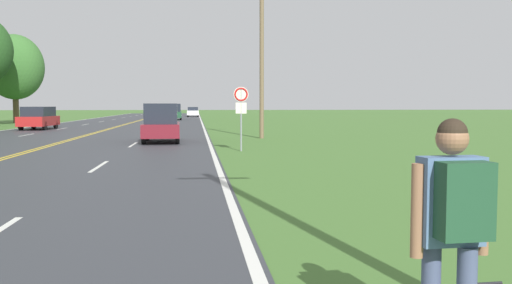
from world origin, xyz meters
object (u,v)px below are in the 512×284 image
traffic_sign (241,103)px  car_maroon_van_approaching (162,122)px  car_dark_green_van_mid_far (174,112)px  car_white_sedan_receding (193,112)px  hitchhiker_person (453,215)px  car_red_van_mid_near (39,118)px  tree_behind_sign (15,67)px

traffic_sign → car_maroon_van_approaching: bearing=121.6°
car_dark_green_van_mid_far → car_white_sedan_receding: size_ratio=1.06×
hitchhiker_person → car_white_sedan_receding: size_ratio=0.42×
car_maroon_van_approaching → car_white_sedan_receding: size_ratio=1.09×
car_maroon_van_approaching → car_red_van_mid_near: car_maroon_van_approaching is taller
tree_behind_sign → car_white_sedan_receding: 33.42m
hitchhiker_person → car_red_van_mid_near: size_ratio=0.39×
hitchhiker_person → traffic_sign: 18.13m
car_red_van_mid_near → car_dark_green_van_mid_far: size_ratio=1.01×
car_maroon_van_approaching → car_dark_green_van_mid_far: bearing=179.6°
hitchhiker_person → car_dark_green_van_mid_far: 65.23m
hitchhiker_person → car_dark_green_van_mid_far: car_dark_green_van_mid_far is taller
tree_behind_sign → car_dark_green_van_mid_far: size_ratio=1.98×
car_white_sedan_receding → car_red_van_mid_near: bearing=-14.8°
hitchhiker_person → car_white_sedan_receding: (-2.22, 81.65, -0.30)m
tree_behind_sign → car_white_sedan_receding: bearing=57.6°
hitchhiker_person → car_dark_green_van_mid_far: (-4.47, 65.07, -0.07)m
car_red_van_mid_near → car_dark_green_van_mid_far: bearing=-17.3°
tree_behind_sign → car_maroon_van_approaching: tree_behind_sign is taller
hitchhiker_person → car_white_sedan_receding: hitchhiker_person is taller
car_dark_green_van_mid_far → traffic_sign: bearing=4.4°
car_red_van_mid_near → car_dark_green_van_mid_far: (9.18, 26.11, 0.11)m
car_red_van_mid_near → car_white_sedan_receding: 44.19m
tree_behind_sign → car_red_van_mid_near: tree_behind_sign is taller
car_maroon_van_approaching → car_white_sedan_receding: (1.31, 57.82, -0.21)m
tree_behind_sign → hitchhiker_person: bearing=-69.6°
car_white_sedan_receding → hitchhiker_person: bearing=1.8°
tree_behind_sign → car_dark_green_van_mid_far: (15.48, 11.33, -4.65)m
hitchhiker_person → traffic_sign: (-0.00, 18.11, 0.87)m
hitchhiker_person → car_dark_green_van_mid_far: bearing=0.9°
car_red_van_mid_near → hitchhiker_person: bearing=-158.6°
hitchhiker_person → car_red_van_mid_near: hitchhiker_person is taller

